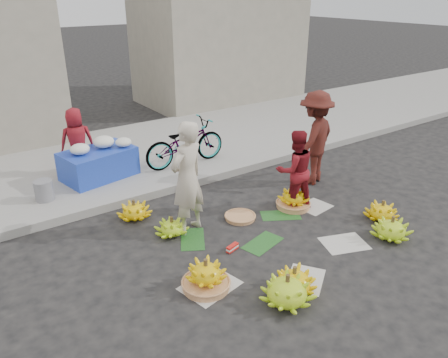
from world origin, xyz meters
TOP-DOWN VIEW (x-y plane):
  - ground at (0.00, 0.00)m, footprint 80.00×80.00m
  - curb at (0.00, 2.20)m, footprint 40.00×0.25m
  - sidewalk at (0.00, 4.30)m, footprint 40.00×4.00m
  - building_right at (4.50, 7.70)m, footprint 5.00×3.00m
  - newspaper_scatter at (0.00, -0.80)m, footprint 3.20×1.80m
  - banana_leaves at (-0.10, 0.20)m, footprint 2.00×1.00m
  - banana_bunch_0 at (-1.36, -0.60)m, footprint 0.61×0.61m
  - banana_bunch_1 at (-0.50, -1.29)m, footprint 0.70×0.70m
  - banana_bunch_2 at (-0.72, -1.41)m, footprint 0.80×0.80m
  - banana_bunch_3 at (1.60, -1.19)m, footprint 0.74×0.74m
  - banana_bunch_4 at (1.98, -0.74)m, footprint 0.64×0.64m
  - banana_bunch_5 at (1.08, 0.40)m, footprint 0.57×0.57m
  - banana_bunch_6 at (-1.09, 0.79)m, footprint 0.53×0.53m
  - banana_bunch_7 at (-1.35, 1.61)m, footprint 0.67×0.67m
  - basket_spare at (0.08, 0.60)m, footprint 0.53×0.53m
  - incense_stack at (-0.59, -0.10)m, footprint 0.22×0.12m
  - vendor_cream at (-0.80, 0.77)m, footprint 0.75×0.61m
  - vendor_red at (1.07, 0.42)m, footprint 0.79×0.69m
  - man_striped at (2.12, 1.01)m, footprint 1.32×1.02m
  - flower_table at (-1.28, 3.33)m, footprint 1.46×1.07m
  - grey_bucket at (-2.43, 2.91)m, footprint 0.31×0.31m
  - flower_vendor at (-1.52, 3.75)m, footprint 0.71×0.52m
  - bicycle at (0.42, 2.96)m, footprint 0.64×1.79m

SIDE VIEW (x-z plane):
  - ground at x=0.00m, z-range 0.00..0.00m
  - newspaper_scatter at x=0.00m, z-range 0.00..0.01m
  - banana_leaves at x=-0.10m, z-range 0.00..0.01m
  - basket_spare at x=0.08m, z-range 0.00..0.06m
  - incense_stack at x=-0.59m, z-range 0.01..0.09m
  - sidewalk at x=0.00m, z-range 0.00..0.12m
  - curb at x=0.00m, z-range 0.00..0.15m
  - banana_bunch_6 at x=-1.09m, z-range -0.02..0.29m
  - banana_bunch_7 at x=-1.35m, z-range -0.02..0.31m
  - banana_bunch_4 at x=1.98m, z-range -0.02..0.32m
  - banana_bunch_1 at x=-0.50m, z-range -0.02..0.34m
  - banana_bunch_3 at x=1.60m, z-range -0.02..0.35m
  - banana_bunch_5 at x=1.08m, z-range -0.03..0.38m
  - banana_bunch_0 at x=-1.36m, z-range -0.03..0.39m
  - banana_bunch_2 at x=-0.72m, z-range -0.02..0.39m
  - grey_bucket at x=-2.43m, z-range 0.12..0.48m
  - flower_table at x=-1.28m, z-range 0.05..0.82m
  - bicycle at x=0.42m, z-range 0.12..1.05m
  - vendor_red at x=1.07m, z-range 0.00..1.39m
  - flower_vendor at x=-1.52m, z-range 0.12..1.43m
  - vendor_cream at x=-0.80m, z-range 0.00..1.77m
  - man_striped at x=2.12m, z-range 0.00..1.79m
  - building_right at x=4.50m, z-range 0.00..5.00m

